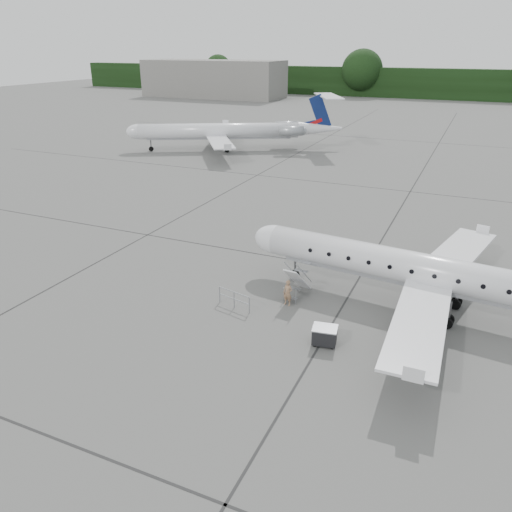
% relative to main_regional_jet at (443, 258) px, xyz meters
% --- Properties ---
extents(ground, '(320.00, 320.00, 0.00)m').
position_rel_main_regional_jet_xyz_m(ground, '(-1.53, -4.19, -3.35)').
color(ground, '#61615E').
rests_on(ground, ground).
extents(treeline, '(260.00, 4.00, 8.00)m').
position_rel_main_regional_jet_xyz_m(treeline, '(-1.53, 125.81, 0.65)').
color(treeline, black).
rests_on(treeline, ground).
extents(terminal_building, '(40.00, 14.00, 10.00)m').
position_rel_main_regional_jet_xyz_m(terminal_building, '(-71.53, 105.81, 1.65)').
color(terminal_building, slate).
rests_on(terminal_building, ground).
extents(main_regional_jet, '(28.05, 21.56, 6.71)m').
position_rel_main_regional_jet_xyz_m(main_regional_jet, '(0.00, 0.00, 0.00)').
color(main_regional_jet, silver).
rests_on(main_regional_jet, ground).
extents(airstair, '(1.09, 2.34, 2.10)m').
position_rel_main_regional_jet_xyz_m(airstair, '(-7.79, -1.28, -2.30)').
color(airstair, silver).
rests_on(airstair, ground).
extents(passenger, '(0.62, 0.45, 1.55)m').
position_rel_main_regional_jet_xyz_m(passenger, '(-7.92, -2.55, -2.58)').
color(passenger, '#967052').
rests_on(passenger, ground).
extents(safety_railing, '(2.16, 0.58, 1.00)m').
position_rel_main_regional_jet_xyz_m(safety_railing, '(-10.61, -4.11, -2.85)').
color(safety_railing, gray).
rests_on(safety_railing, ground).
extents(baggage_cart, '(1.32, 1.14, 1.03)m').
position_rel_main_regional_jet_xyz_m(baggage_cart, '(-4.76, -5.69, -2.84)').
color(baggage_cart, black).
rests_on(baggage_cart, ground).
extents(bg_regional_left, '(35.26, 31.91, 7.58)m').
position_rel_main_regional_jet_xyz_m(bg_regional_left, '(-33.18, 36.71, 0.43)').
color(bg_regional_left, silver).
rests_on(bg_regional_left, ground).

